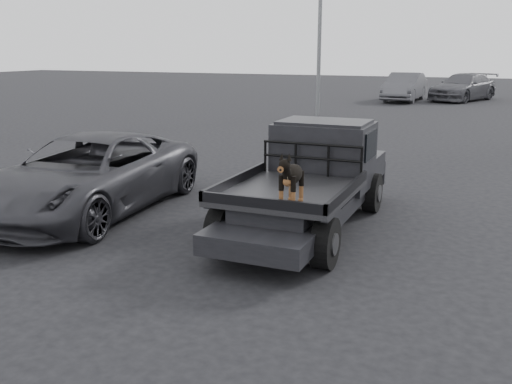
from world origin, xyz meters
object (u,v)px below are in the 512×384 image
at_px(distant_car_a, 404,87).
at_px(parked_suv, 88,175).
at_px(distant_car_b, 463,87).
at_px(dog, 292,179).
at_px(flatbed_ute, 307,203).

bearing_deg(distant_car_a, parked_suv, -90.95).
distance_m(parked_suv, distant_car_b, 29.04).
height_order(parked_suv, distant_car_a, distant_car_a).
height_order(dog, parked_suv, dog).
bearing_deg(dog, flatbed_ute, 100.23).
bearing_deg(flatbed_ute, distant_car_b, 88.37).
xyz_separation_m(flatbed_ute, dog, (0.31, -1.73, 0.83)).
relative_size(flatbed_ute, distant_car_a, 1.06).
bearing_deg(dog, parked_suv, 166.62).
distance_m(flatbed_ute, distant_car_b, 27.96).
distance_m(flatbed_ute, distant_car_a, 26.34).
height_order(flatbed_ute, distant_car_a, distant_car_a).
bearing_deg(distant_car_a, flatbed_ute, -81.90).
xyz_separation_m(parked_suv, distant_car_b, (4.99, 28.61, 0.07)).
relative_size(parked_suv, distant_car_a, 1.05).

